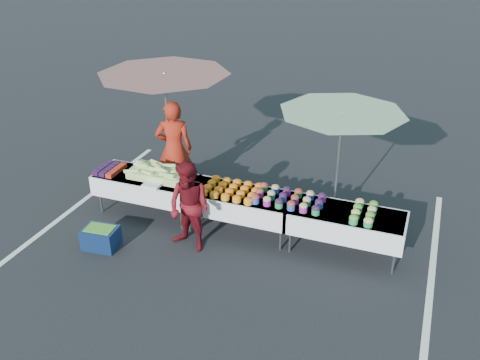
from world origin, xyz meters
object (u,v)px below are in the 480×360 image
(customer, at_px, (189,207))
(umbrella_right, at_px, (342,122))
(table_center, at_px, (240,202))
(storage_bin, at_px, (101,237))
(table_right, at_px, (346,222))
(umbrella_left, at_px, (165,84))
(vendor, at_px, (174,149))
(table_left, at_px, (147,184))

(customer, distance_m, umbrella_right, 2.81)
(table_center, xyz_separation_m, customer, (-0.58, -0.75, 0.18))
(storage_bin, bearing_deg, table_center, 27.57)
(customer, bearing_deg, table_right, 30.92)
(table_right, relative_size, customer, 1.21)
(umbrella_left, height_order, umbrella_right, umbrella_left)
(vendor, distance_m, storage_bin, 2.28)
(customer, bearing_deg, umbrella_left, 140.26)
(table_center, distance_m, umbrella_left, 2.52)
(vendor, height_order, umbrella_right, umbrella_right)
(vendor, xyz_separation_m, storage_bin, (-0.31, -2.12, -0.76))
(umbrella_left, bearing_deg, table_left, -94.19)
(table_center, bearing_deg, table_right, 0.00)
(table_left, distance_m, umbrella_left, 1.82)
(table_right, bearing_deg, vendor, 166.14)
(umbrella_left, bearing_deg, umbrella_right, 0.00)
(customer, bearing_deg, table_center, 65.67)
(table_center, distance_m, customer, 0.97)
(table_right, bearing_deg, storage_bin, -161.38)
(umbrella_left, xyz_separation_m, storage_bin, (-0.23, -2.07, -2.03))
(table_left, relative_size, table_right, 1.00)
(customer, relative_size, umbrella_right, 0.72)
(customer, distance_m, storage_bin, 1.59)
(table_left, height_order, customer, customer)
(table_left, distance_m, customer, 1.44)
(umbrella_right, bearing_deg, storage_bin, -148.86)
(umbrella_left, bearing_deg, table_center, -24.67)
(customer, distance_m, umbrella_left, 2.42)
(table_left, distance_m, table_center, 1.80)
(table_right, bearing_deg, table_left, 180.00)
(table_right, bearing_deg, umbrella_left, 167.27)
(table_center, height_order, vendor, vendor)
(table_left, relative_size, umbrella_left, 0.61)
(table_right, distance_m, umbrella_right, 1.61)
(table_center, relative_size, table_right, 1.00)
(vendor, relative_size, storage_bin, 3.20)
(table_right, distance_m, storage_bin, 4.00)
(umbrella_left, bearing_deg, vendor, 34.04)
(table_center, bearing_deg, storage_bin, -147.20)
(vendor, distance_m, customer, 1.94)
(table_right, relative_size, umbrella_right, 0.87)
(umbrella_right, bearing_deg, customer, -142.72)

